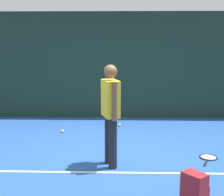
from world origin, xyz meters
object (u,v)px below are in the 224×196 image
Objects in this scene: tennis_player at (111,109)px; tennis_ball_by_fence at (63,131)px; tennis_ball_mid_court at (120,125)px; tennis_racket at (208,158)px; backpack at (195,190)px.

tennis_ball_by_fence is (-1.16, 1.93, -0.93)m from tennis_player.
tennis_ball_by_fence and tennis_ball_mid_court have the same top height.
tennis_racket is 1.44× the size of backpack.
backpack is 3.96m from tennis_ball_by_fence.
tennis_player reaches higher than backpack.
tennis_player is 25.76× the size of tennis_ball_mid_court.
backpack is at bearing -75.58° from tennis_ball_mid_court.
tennis_ball_mid_court reaches higher than tennis_racket.
tennis_player is at bearing 125.47° from tennis_racket.
tennis_racket is 9.58× the size of tennis_ball_by_fence.
backpack is (1.12, -1.30, -0.76)m from tennis_player.
tennis_player reaches higher than tennis_ball_mid_court.
tennis_player is at bearing 0.07° from backpack.
tennis_ball_by_fence is 1.00× the size of tennis_ball_mid_court.
tennis_racket is 9.58× the size of tennis_ball_mid_court.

